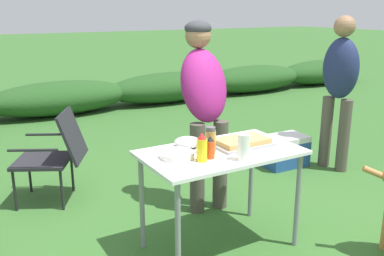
{
  "coord_description": "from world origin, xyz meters",
  "views": [
    {
      "loc": [
        -1.59,
        -2.32,
        1.69
      ],
      "look_at": [
        -0.15,
        0.15,
        0.89
      ],
      "focal_mm": 40.0,
      "sensor_mm": 36.0,
      "label": 1
    }
  ],
  "objects_px": {
    "mustard_bottle": "(202,148)",
    "cooler_box": "(284,151)",
    "standing_person_in_olive_jacket": "(340,80)",
    "camp_chair_near_hedge": "(54,152)",
    "folding_table": "(221,161)",
    "mixing_bowl": "(188,142)",
    "food_tray": "(242,142)",
    "paper_cup_stack": "(243,147)",
    "hot_sauce_bottle": "(210,148)",
    "plate_stack": "(177,155)",
    "spice_jar": "(210,141)",
    "standing_person_with_beanie": "(204,96)"
  },
  "relations": [
    {
      "from": "plate_stack",
      "to": "folding_table",
      "type": "bearing_deg",
      "value": -5.26
    },
    {
      "from": "camp_chair_near_hedge",
      "to": "cooler_box",
      "type": "relative_size",
      "value": 1.7
    },
    {
      "from": "mixing_bowl",
      "to": "food_tray",
      "type": "bearing_deg",
      "value": -26.48
    },
    {
      "from": "plate_stack",
      "to": "mixing_bowl",
      "type": "xyz_separation_m",
      "value": [
        0.17,
        0.16,
        0.02
      ]
    },
    {
      "from": "folding_table",
      "to": "standing_person_with_beanie",
      "type": "relative_size",
      "value": 0.69
    },
    {
      "from": "folding_table",
      "to": "camp_chair_near_hedge",
      "type": "distance_m",
      "value": 1.64
    },
    {
      "from": "folding_table",
      "to": "hot_sauce_bottle",
      "type": "distance_m",
      "value": 0.23
    },
    {
      "from": "mustard_bottle",
      "to": "cooler_box",
      "type": "bearing_deg",
      "value": 32.81
    },
    {
      "from": "folding_table",
      "to": "hot_sauce_bottle",
      "type": "relative_size",
      "value": 7.18
    },
    {
      "from": "paper_cup_stack",
      "to": "mustard_bottle",
      "type": "xyz_separation_m",
      "value": [
        -0.24,
        0.12,
        0.0
      ]
    },
    {
      "from": "mustard_bottle",
      "to": "hot_sauce_bottle",
      "type": "bearing_deg",
      "value": 14.6
    },
    {
      "from": "spice_jar",
      "to": "camp_chair_near_hedge",
      "type": "relative_size",
      "value": 0.23
    },
    {
      "from": "paper_cup_stack",
      "to": "hot_sauce_bottle",
      "type": "height_order",
      "value": "paper_cup_stack"
    },
    {
      "from": "camp_chair_near_hedge",
      "to": "folding_table",
      "type": "bearing_deg",
      "value": -121.37
    },
    {
      "from": "mixing_bowl",
      "to": "cooler_box",
      "type": "xyz_separation_m",
      "value": [
        1.72,
        0.85,
        -0.61
      ]
    },
    {
      "from": "plate_stack",
      "to": "mustard_bottle",
      "type": "bearing_deg",
      "value": -52.82
    },
    {
      "from": "folding_table",
      "to": "standing_person_with_beanie",
      "type": "distance_m",
      "value": 0.79
    },
    {
      "from": "mixing_bowl",
      "to": "hot_sauce_bottle",
      "type": "bearing_deg",
      "value": -88.73
    },
    {
      "from": "plate_stack",
      "to": "mustard_bottle",
      "type": "distance_m",
      "value": 0.19
    },
    {
      "from": "folding_table",
      "to": "cooler_box",
      "type": "distance_m",
      "value": 1.94
    },
    {
      "from": "paper_cup_stack",
      "to": "mustard_bottle",
      "type": "bearing_deg",
      "value": 154.07
    },
    {
      "from": "mixing_bowl",
      "to": "mustard_bottle",
      "type": "bearing_deg",
      "value": -102.75
    },
    {
      "from": "cooler_box",
      "to": "hot_sauce_bottle",
      "type": "bearing_deg",
      "value": -144.56
    },
    {
      "from": "standing_person_in_olive_jacket",
      "to": "paper_cup_stack",
      "type": "bearing_deg",
      "value": -75.26
    },
    {
      "from": "plate_stack",
      "to": "mustard_bottle",
      "type": "xyz_separation_m",
      "value": [
        0.11,
        -0.14,
        0.07
      ]
    },
    {
      "from": "food_tray",
      "to": "spice_jar",
      "type": "xyz_separation_m",
      "value": [
        -0.29,
        -0.03,
        0.07
      ]
    },
    {
      "from": "spice_jar",
      "to": "standing_person_with_beanie",
      "type": "distance_m",
      "value": 0.79
    },
    {
      "from": "mixing_bowl",
      "to": "standing_person_in_olive_jacket",
      "type": "distance_m",
      "value": 2.19
    },
    {
      "from": "paper_cup_stack",
      "to": "food_tray",
      "type": "bearing_deg",
      "value": 54.72
    },
    {
      "from": "standing_person_in_olive_jacket",
      "to": "mixing_bowl",
      "type": "bearing_deg",
      "value": -87.31
    },
    {
      "from": "mixing_bowl",
      "to": "spice_jar",
      "type": "bearing_deg",
      "value": -73.96
    },
    {
      "from": "standing_person_with_beanie",
      "to": "standing_person_in_olive_jacket",
      "type": "bearing_deg",
      "value": 8.5
    },
    {
      "from": "folding_table",
      "to": "camp_chair_near_hedge",
      "type": "relative_size",
      "value": 1.32
    },
    {
      "from": "standing_person_with_beanie",
      "to": "hot_sauce_bottle",
      "type": "bearing_deg",
      "value": -112.25
    },
    {
      "from": "mustard_bottle",
      "to": "hot_sauce_bottle",
      "type": "height_order",
      "value": "mustard_bottle"
    },
    {
      "from": "hot_sauce_bottle",
      "to": "camp_chair_near_hedge",
      "type": "bearing_deg",
      "value": 114.81
    },
    {
      "from": "plate_stack",
      "to": "standing_person_in_olive_jacket",
      "type": "relative_size",
      "value": 0.14
    },
    {
      "from": "standing_person_in_olive_jacket",
      "to": "food_tray",
      "type": "bearing_deg",
      "value": -79.69
    },
    {
      "from": "standing_person_with_beanie",
      "to": "camp_chair_near_hedge",
      "type": "bearing_deg",
      "value": 153.51
    },
    {
      "from": "folding_table",
      "to": "cooler_box",
      "type": "height_order",
      "value": "folding_table"
    },
    {
      "from": "standing_person_in_olive_jacket",
      "to": "camp_chair_near_hedge",
      "type": "xyz_separation_m",
      "value": [
        -2.8,
        0.68,
        -0.5
      ]
    },
    {
      "from": "food_tray",
      "to": "cooler_box",
      "type": "bearing_deg",
      "value": 36.75
    },
    {
      "from": "folding_table",
      "to": "spice_jar",
      "type": "height_order",
      "value": "spice_jar"
    },
    {
      "from": "food_tray",
      "to": "mixing_bowl",
      "type": "height_order",
      "value": "mixing_bowl"
    },
    {
      "from": "standing_person_with_beanie",
      "to": "camp_chair_near_hedge",
      "type": "relative_size",
      "value": 1.92
    },
    {
      "from": "hot_sauce_bottle",
      "to": "standing_person_in_olive_jacket",
      "type": "height_order",
      "value": "standing_person_in_olive_jacket"
    },
    {
      "from": "plate_stack",
      "to": "mustard_bottle",
      "type": "relative_size",
      "value": 1.22
    },
    {
      "from": "folding_table",
      "to": "mustard_bottle",
      "type": "bearing_deg",
      "value": -154.0
    },
    {
      "from": "mustard_bottle",
      "to": "spice_jar",
      "type": "bearing_deg",
      "value": 37.47
    },
    {
      "from": "paper_cup_stack",
      "to": "mustard_bottle",
      "type": "height_order",
      "value": "mustard_bottle"
    }
  ]
}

